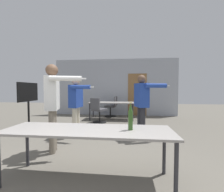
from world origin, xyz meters
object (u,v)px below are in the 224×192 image
(person_center_tall, at_px, (53,99))
(office_chair_near_pushed, at_px, (98,111))
(tv_screen, at_px, (28,102))
(person_left_plaid, at_px, (142,100))
(person_near_casual, at_px, (76,100))
(office_chair_mid_tucked, at_px, (112,107))
(beer_bottle, at_px, (131,117))

(person_center_tall, height_order, office_chair_near_pushed, person_center_tall)
(tv_screen, relative_size, person_left_plaid, 0.89)
(person_near_casual, height_order, office_chair_mid_tucked, person_near_casual)
(office_chair_near_pushed, bearing_deg, person_center_tall, -67.73)
(office_chair_mid_tucked, bearing_deg, person_near_casual, 174.92)
(person_center_tall, bearing_deg, office_chair_near_pushed, 155.47)
(person_left_plaid, relative_size, office_chair_mid_tucked, 1.77)
(tv_screen, xyz_separation_m, office_chair_near_pushed, (1.99, 1.22, -0.43))
(tv_screen, distance_m, office_chair_mid_tucked, 3.55)
(tv_screen, xyz_separation_m, office_chair_mid_tucked, (2.38, 2.59, -0.44))
(tv_screen, xyz_separation_m, person_left_plaid, (3.50, -0.29, 0.11))
(tv_screen, xyz_separation_m, beer_bottle, (3.15, -2.35, 0.02))
(person_center_tall, xyz_separation_m, person_left_plaid, (1.90, 1.21, -0.10))
(tv_screen, height_order, beer_bottle, tv_screen)
(office_chair_near_pushed, bearing_deg, person_near_casual, -70.43)
(beer_bottle, bearing_deg, person_left_plaid, 80.49)
(person_near_casual, distance_m, office_chair_near_pushed, 1.69)
(office_chair_near_pushed, relative_size, beer_bottle, 2.53)
(person_near_casual, height_order, beer_bottle, person_near_casual)
(person_center_tall, height_order, person_left_plaid, person_center_tall)
(person_left_plaid, bearing_deg, office_chair_mid_tucked, -175.10)
(person_left_plaid, height_order, beer_bottle, person_left_plaid)
(person_near_casual, relative_size, beer_bottle, 4.29)
(person_center_tall, bearing_deg, beer_bottle, 44.85)
(office_chair_mid_tucked, bearing_deg, tv_screen, 145.51)
(person_center_tall, bearing_deg, person_near_casual, 159.29)
(person_center_tall, distance_m, office_chair_near_pushed, 2.82)
(person_left_plaid, bearing_deg, person_center_tall, -73.84)
(person_center_tall, xyz_separation_m, office_chair_near_pushed, (0.39, 2.71, -0.64))
(person_center_tall, distance_m, person_near_casual, 1.15)
(office_chair_mid_tucked, distance_m, office_chair_near_pushed, 1.43)
(person_near_casual, distance_m, office_chair_mid_tucked, 3.08)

